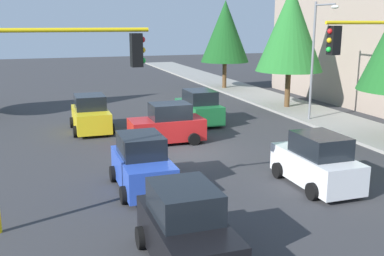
{
  "coord_description": "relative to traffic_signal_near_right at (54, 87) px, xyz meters",
  "views": [
    {
      "loc": [
        19.05,
        -6.08,
        5.88
      ],
      "look_at": [
        0.24,
        0.29,
        1.2
      ],
      "focal_mm": 42.32,
      "sensor_mm": 36.0,
      "label": 1
    }
  ],
  "objects": [
    {
      "name": "car_white",
      "position": [
        -0.36,
        8.97,
        -3.21
      ],
      "size": [
        3.79,
        1.98,
        1.98
      ],
      "color": "white",
      "rests_on": "ground"
    },
    {
      "name": "tree_roadside_mid",
      "position": [
        -14.0,
        15.72,
        1.31
      ],
      "size": [
        4.5,
        4.5,
        8.23
      ],
      "color": "brown",
      "rests_on": "ground"
    },
    {
      "name": "sidewalk_kerb",
      "position": [
        -11.0,
        16.22,
        -4.03
      ],
      "size": [
        80.0,
        4.0,
        0.15
      ],
      "primitive_type": "cube",
      "color": "gray",
      "rests_on": "ground"
    },
    {
      "name": "car_red",
      "position": [
        -8.0,
        5.47,
        -3.21
      ],
      "size": [
        2.03,
        3.64,
        1.98
      ],
      "color": "red",
      "rests_on": "ground"
    },
    {
      "name": "car_blue",
      "position": [
        -2.12,
        2.89,
        -3.21
      ],
      "size": [
        3.64,
        1.99,
        1.98
      ],
      "color": "blue",
      "rests_on": "ground"
    },
    {
      "name": "car_yellow",
      "position": [
        -11.76,
        2.16,
        -3.2
      ],
      "size": [
        3.76,
        2.11,
        1.98
      ],
      "color": "yellow",
      "rests_on": "ground"
    },
    {
      "name": "traffic_signal_near_right",
      "position": [
        0.0,
        0.0,
        0.0
      ],
      "size": [
        0.36,
        4.59,
        5.81
      ],
      "color": "yellow",
      "rests_on": "ground"
    },
    {
      "name": "car_black",
      "position": [
        3.31,
        2.78,
        -3.21
      ],
      "size": [
        3.71,
        2.02,
        1.98
      ],
      "color": "black",
      "rests_on": "ground"
    },
    {
      "name": "ground_plane",
      "position": [
        -6.0,
        5.72,
        -4.1
      ],
      "size": [
        120.0,
        120.0,
        0.0
      ],
      "primitive_type": "plane",
      "color": "#353538"
    },
    {
      "name": "tree_roadside_far",
      "position": [
        -24.0,
        15.22,
        0.94
      ],
      "size": [
        4.21,
        4.21,
        7.69
      ],
      "color": "brown",
      "rests_on": "ground"
    },
    {
      "name": "car_green",
      "position": [
        -11.78,
        8.48,
        -3.2
      ],
      "size": [
        4.03,
        2.09,
        1.98
      ],
      "color": "#1E7238",
      "rests_on": "ground"
    },
    {
      "name": "street_lamp_curbside",
      "position": [
        -9.61,
        14.92,
        0.25
      ],
      "size": [
        2.15,
        0.28,
        7.0
      ],
      "color": "slate",
      "rests_on": "ground"
    }
  ]
}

